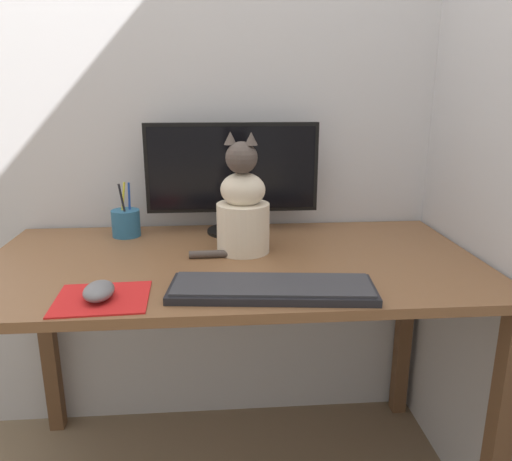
{
  "coord_description": "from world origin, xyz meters",
  "views": [
    {
      "loc": [
        -0.04,
        -1.32,
        1.22
      ],
      "look_at": [
        0.06,
        -0.09,
        0.86
      ],
      "focal_mm": 35.0,
      "sensor_mm": 36.0,
      "label": 1
    }
  ],
  "objects_px": {
    "pen_cup": "(126,223)",
    "keyboard": "(272,288)",
    "monitor": "(232,174)",
    "cat": "(243,209)",
    "computer_mouse_left": "(99,291)"
  },
  "relations": [
    {
      "from": "pen_cup",
      "to": "keyboard",
      "type": "bearing_deg",
      "value": -50.27
    },
    {
      "from": "monitor",
      "to": "cat",
      "type": "xyz_separation_m",
      "value": [
        0.02,
        -0.2,
        -0.07
      ]
    },
    {
      "from": "pen_cup",
      "to": "monitor",
      "type": "bearing_deg",
      "value": 2.41
    },
    {
      "from": "monitor",
      "to": "keyboard",
      "type": "height_order",
      "value": "monitor"
    },
    {
      "from": "monitor",
      "to": "computer_mouse_left",
      "type": "distance_m",
      "value": 0.64
    },
    {
      "from": "computer_mouse_left",
      "to": "cat",
      "type": "height_order",
      "value": "cat"
    },
    {
      "from": "monitor",
      "to": "computer_mouse_left",
      "type": "xyz_separation_m",
      "value": [
        -0.32,
        -0.53,
        -0.17
      ]
    },
    {
      "from": "cat",
      "to": "computer_mouse_left",
      "type": "bearing_deg",
      "value": -117.89
    },
    {
      "from": "cat",
      "to": "pen_cup",
      "type": "relative_size",
      "value": 1.98
    },
    {
      "from": "keyboard",
      "to": "cat",
      "type": "bearing_deg",
      "value": 105.34
    },
    {
      "from": "keyboard",
      "to": "pen_cup",
      "type": "xyz_separation_m",
      "value": [
        -0.42,
        0.5,
        0.03
      ]
    },
    {
      "from": "computer_mouse_left",
      "to": "keyboard",
      "type": "bearing_deg",
      "value": 1.63
    },
    {
      "from": "monitor",
      "to": "pen_cup",
      "type": "xyz_separation_m",
      "value": [
        -0.34,
        -0.01,
        -0.15
      ]
    },
    {
      "from": "monitor",
      "to": "cat",
      "type": "relative_size",
      "value": 1.6
    },
    {
      "from": "keyboard",
      "to": "pen_cup",
      "type": "distance_m",
      "value": 0.65
    }
  ]
}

